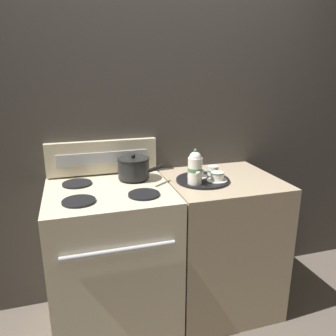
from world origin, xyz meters
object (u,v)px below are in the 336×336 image
object	(u,v)px
creamer_jug	(213,171)
teapot	(195,168)
stove	(113,259)
teacup_left	(197,173)
teacup_right	(217,177)
saucepan	(134,168)
serving_tray	(203,180)

from	to	relation	value
creamer_jug	teapot	bearing A→B (deg)	-144.72
stove	teapot	xyz separation A→B (m)	(0.50, -0.08, 0.57)
teacup_left	teacup_right	xyz separation A→B (m)	(0.09, -0.11, 0.00)
teacup_right	saucepan	bearing A→B (deg)	155.55
saucepan	teacup_right	distance (m)	0.52
stove	creamer_jug	bearing A→B (deg)	3.81
stove	teacup_left	world-z (taller)	teacup_left
serving_tray	creamer_jug	world-z (taller)	creamer_jug
teapot	teacup_right	bearing A→B (deg)	2.45
saucepan	teacup_right	size ratio (longest dim) A/B	2.27
teacup_left	teacup_right	world-z (taller)	same
teapot	stove	bearing A→B (deg)	171.23
saucepan	teapot	xyz separation A→B (m)	(0.33, -0.22, 0.04)
teacup_left	creamer_jug	size ratio (longest dim) A/B	1.72
creamer_jug	teacup_left	bearing A→B (deg)	-177.05
teacup_left	teacup_right	distance (m)	0.14
saucepan	teacup_right	bearing A→B (deg)	-24.45
stove	teapot	bearing A→B (deg)	-8.77
saucepan	creamer_jug	world-z (taller)	saucepan
teacup_right	teapot	bearing A→B (deg)	-177.55
serving_tray	teacup_left	distance (m)	0.06
stove	serving_tray	xyz separation A→B (m)	(0.58, -0.01, 0.47)
teacup_left	teacup_right	bearing A→B (deg)	-51.50
stove	teacup_left	xyz separation A→B (m)	(0.56, 0.04, 0.50)
creamer_jug	teacup_right	bearing A→B (deg)	-101.42
teacup_right	creamer_jug	xyz separation A→B (m)	(0.02, 0.12, 0.00)
serving_tray	creamer_jug	distance (m)	0.12
teapot	teacup_right	size ratio (longest dim) A/B	1.70
stove	saucepan	world-z (taller)	saucepan
saucepan	teacup_right	xyz separation A→B (m)	(0.47, -0.22, -0.04)
serving_tray	teacup_left	bearing A→B (deg)	108.77
teapot	teacup_left	bearing A→B (deg)	62.08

